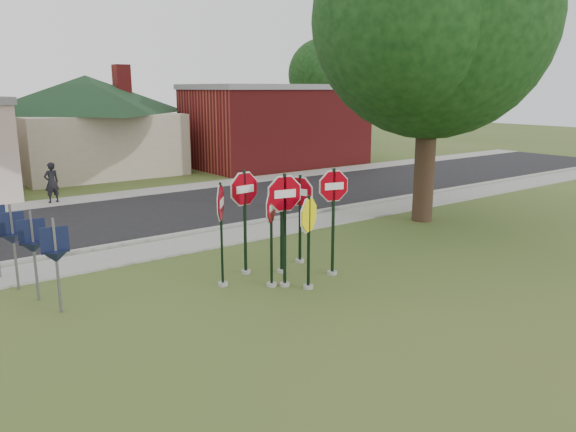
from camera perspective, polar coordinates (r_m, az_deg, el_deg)
ground at (r=12.74m, az=3.63°, el=-7.99°), size 120.00×120.00×0.00m
sidewalk_near at (r=17.08m, az=-8.43°, el=-2.56°), size 60.00×1.60×0.06m
road at (r=21.04m, az=-14.31°, el=0.08°), size 60.00×7.00×0.04m
sidewalk_far at (r=25.00m, az=-18.14°, el=1.85°), size 60.00×1.60×0.06m
curb at (r=17.93m, az=-9.96°, el=-1.74°), size 60.00×0.20×0.14m
stop_sign_center at (r=12.77m, az=-0.34°, el=0.36°), size 1.14×0.24×2.78m
stop_sign_yellow at (r=12.70m, az=2.12°, el=-1.44°), size 1.01×0.52×2.30m
stop_sign_left at (r=12.83m, az=-1.71°, el=-0.94°), size 0.79×0.67×2.41m
stop_sign_right at (r=13.64m, az=4.63°, el=1.00°), size 1.03×0.30×2.77m
stop_sign_back_right at (r=13.78m, az=-0.66°, el=0.62°), size 1.15×0.26×2.57m
stop_sign_back_left at (r=13.72m, az=-4.42°, el=1.02°), size 1.15×0.24×2.73m
stop_sign_far_right at (r=14.62m, az=1.24°, el=0.97°), size 0.27×1.07×2.46m
stop_sign_far_left at (r=12.92m, az=-6.81°, el=-0.28°), size 0.74×0.92×2.57m
route_sign_row at (r=14.13m, az=-26.15°, el=-2.02°), size 1.43×4.63×2.00m
building_house at (r=32.54m, az=-19.72°, el=10.57°), size 11.60×11.60×6.20m
building_brick at (r=33.95m, az=-1.19°, el=9.27°), size 10.20×6.20×4.75m
oak_tree at (r=19.88m, az=14.48°, el=19.03°), size 11.51×10.91×10.76m
bg_tree_right at (r=45.98m, az=3.61°, el=14.15°), size 5.60×5.60×8.40m
pedestrian at (r=24.23m, az=-22.89°, el=3.16°), size 0.65×0.49×1.62m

